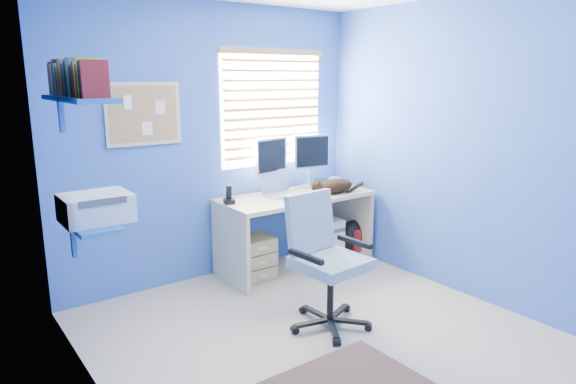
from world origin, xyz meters
TOP-DOWN VIEW (x-y plane):
  - floor at (0.00, 0.00)m, footprint 3.00×3.20m
  - wall_back at (0.00, 1.60)m, footprint 3.00×0.01m
  - wall_front at (0.00, -1.60)m, footprint 3.00×0.01m
  - wall_left at (-1.50, 0.00)m, footprint 0.01×3.20m
  - wall_right at (1.50, 0.00)m, footprint 0.01×3.20m
  - desk at (0.69, 1.26)m, footprint 1.51×0.65m
  - laptop at (0.56, 1.30)m, footprint 0.34×0.27m
  - monitor_left at (0.53, 1.46)m, footprint 0.42×0.20m
  - monitor_right at (1.03, 1.46)m, footprint 0.42×0.19m
  - phone at (0.00, 1.34)m, footprint 0.12×0.13m
  - mug at (1.08, 1.35)m, footprint 0.10×0.09m
  - cd_spindle at (1.34, 1.43)m, footprint 0.13×0.13m
  - cat at (1.05, 1.09)m, footprint 0.42×0.29m
  - tower_pc at (1.09, 1.29)m, footprint 0.24×0.46m
  - drawer_boxes at (0.20, 1.26)m, footprint 0.35×0.28m
  - yellow_book at (0.95, 1.09)m, footprint 0.03×0.17m
  - backpack at (1.39, 1.18)m, footprint 0.38×0.32m
  - office_chair at (0.15, 0.17)m, footprint 0.63×0.63m
  - window_blinds at (0.65, 1.57)m, footprint 1.15×0.05m
  - corkboard at (-0.65, 1.58)m, footprint 0.64×0.02m
  - wall_shelves at (-1.35, 0.75)m, footprint 0.42×0.90m

SIDE VIEW (x-z plane):
  - floor at x=0.00m, z-range 0.00..0.00m
  - yellow_book at x=0.95m, z-range 0.00..0.24m
  - backpack at x=1.39m, z-range 0.00..0.39m
  - drawer_boxes at x=0.20m, z-range 0.00..0.41m
  - tower_pc at x=1.09m, z-range 0.00..0.45m
  - desk at x=0.69m, z-range 0.00..0.74m
  - office_chair at x=0.15m, z-range -0.13..0.87m
  - cd_spindle at x=1.34m, z-range 0.74..0.81m
  - mug at x=1.08m, z-range 0.74..0.84m
  - cat at x=1.05m, z-range 0.74..0.88m
  - phone at x=0.00m, z-range 0.74..0.91m
  - laptop at x=0.56m, z-range 0.74..0.96m
  - monitor_left at x=0.53m, z-range 0.74..1.28m
  - monitor_right at x=1.03m, z-range 0.74..1.28m
  - wall_back at x=0.00m, z-range 0.00..2.50m
  - wall_front at x=0.00m, z-range 0.00..2.50m
  - wall_left at x=-1.50m, z-range 0.00..2.50m
  - wall_right at x=1.50m, z-range 0.00..2.50m
  - wall_shelves at x=-1.35m, z-range 0.91..1.96m
  - corkboard at x=-0.65m, z-range 1.29..1.81m
  - window_blinds at x=0.65m, z-range 1.00..2.10m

